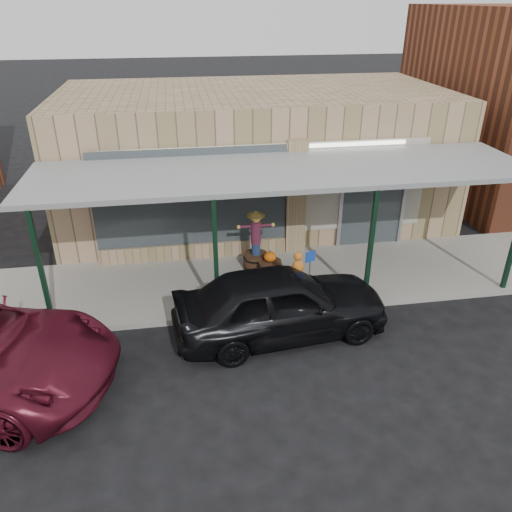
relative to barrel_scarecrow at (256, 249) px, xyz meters
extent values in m
plane|color=black|center=(0.58, -4.15, -0.72)|extent=(120.00, 120.00, 0.00)
cube|color=gray|center=(0.58, -0.55, -0.65)|extent=(40.00, 3.20, 0.15)
cube|color=tan|center=(0.58, 4.05, 1.38)|extent=(12.00, 6.00, 4.20)
cube|color=#3E484C|center=(-1.62, 0.90, 1.18)|extent=(5.20, 0.06, 2.80)
cube|color=#3E484C|center=(3.58, 1.03, 0.78)|extent=(1.80, 0.06, 2.80)
cube|color=tan|center=(1.28, 0.95, 0.98)|extent=(0.55, 0.30, 3.40)
cube|color=tan|center=(-1.62, 0.95, -0.37)|extent=(5.20, 0.30, 0.50)
cube|color=#A8A295|center=(0.58, 1.02, 1.28)|extent=(9.00, 0.02, 2.60)
cube|color=white|center=(0.58, 0.99, 2.48)|extent=(7.50, 0.03, 0.10)
cube|color=gray|center=(0.58, -0.55, 2.33)|extent=(12.00, 3.00, 0.12)
cube|color=black|center=(-4.92, -2.00, 0.83)|extent=(0.10, 0.10, 2.95)
cube|color=black|center=(-1.22, -2.00, 0.83)|extent=(0.10, 0.10, 2.95)
cube|color=black|center=(2.38, -2.00, 0.83)|extent=(0.10, 0.10, 2.95)
cylinder|color=#47301C|center=(0.00, 0.00, -0.35)|extent=(0.82, 0.82, 0.44)
cylinder|color=navy|center=(0.00, 0.00, 0.03)|extent=(0.30, 0.30, 0.33)
cylinder|color=maroon|center=(0.00, 0.00, 0.49)|extent=(0.33, 0.33, 0.60)
sphere|color=#DDAE55|center=(0.00, 0.00, 0.90)|extent=(0.24, 0.24, 0.24)
cone|color=#DDAE55|center=(0.00, 0.00, 1.05)|extent=(0.39, 0.39, 0.15)
cylinder|color=#47301C|center=(0.31, -0.42, -0.37)|extent=(0.63, 0.63, 0.41)
ellipsoid|color=orange|center=(0.31, -0.42, -0.03)|extent=(0.33, 0.33, 0.27)
cylinder|color=#4C471E|center=(0.31, -0.42, 0.12)|extent=(0.04, 0.04, 0.06)
cylinder|color=gray|center=(1.02, -1.75, -0.05)|extent=(0.04, 0.04, 1.04)
cube|color=#1740AC|center=(1.02, -1.75, 0.60)|extent=(0.26, 0.11, 0.27)
imported|color=black|center=(0.10, -2.81, 0.08)|extent=(4.87, 2.39, 1.60)
ellipsoid|color=orange|center=(0.70, -1.87, 0.41)|extent=(0.29, 0.24, 0.37)
sphere|color=orange|center=(0.70, -1.83, 0.67)|extent=(0.21, 0.21, 0.21)
cylinder|color=#196F18|center=(0.70, -1.87, 0.56)|extent=(0.14, 0.14, 0.02)
camera|label=1|loc=(-1.89, -11.80, 6.03)|focal=35.00mm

